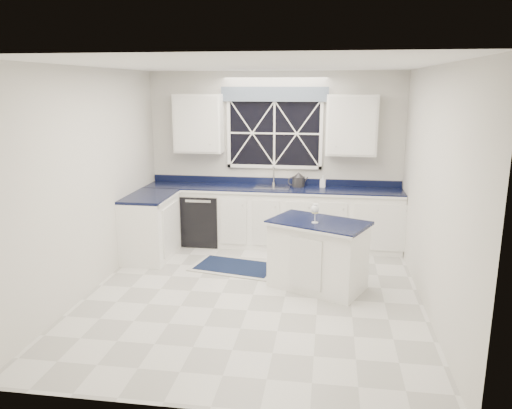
% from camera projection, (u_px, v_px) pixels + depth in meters
% --- Properties ---
extents(ground, '(4.50, 4.50, 0.00)m').
position_uv_depth(ground, '(253.00, 295.00, 6.07)').
color(ground, silver).
rests_on(ground, ground).
extents(back_wall, '(4.00, 0.10, 2.70)m').
position_uv_depth(back_wall, '(274.00, 158.00, 7.92)').
color(back_wall, silver).
rests_on(back_wall, ground).
extents(base_cabinets, '(3.99, 1.60, 0.90)m').
position_uv_depth(base_cabinets, '(249.00, 220.00, 7.73)').
color(base_cabinets, white).
rests_on(base_cabinets, ground).
extents(countertop, '(3.98, 0.64, 0.04)m').
position_uv_depth(countertop, '(272.00, 189.00, 7.73)').
color(countertop, black).
rests_on(countertop, base_cabinets).
extents(dishwasher, '(0.60, 0.58, 0.82)m').
position_uv_depth(dishwasher, '(204.00, 218.00, 8.01)').
color(dishwasher, black).
rests_on(dishwasher, ground).
extents(window, '(1.65, 0.09, 1.26)m').
position_uv_depth(window, '(274.00, 128.00, 7.76)').
color(window, black).
rests_on(window, ground).
extents(upper_cabinets, '(3.10, 0.34, 0.90)m').
position_uv_depth(upper_cabinets, '(274.00, 124.00, 7.63)').
color(upper_cabinets, white).
rests_on(upper_cabinets, ground).
extents(faucet, '(0.05, 0.20, 0.30)m').
position_uv_depth(faucet, '(274.00, 175.00, 7.88)').
color(faucet, '#B5B5B7').
rests_on(faucet, countertop).
extents(island, '(1.34, 1.11, 0.86)m').
position_uv_depth(island, '(318.00, 254.00, 6.20)').
color(island, white).
rests_on(island, ground).
extents(rug, '(1.29, 0.93, 0.02)m').
position_uv_depth(rug, '(235.00, 267.00, 6.98)').
color(rug, '#AAAAA6').
rests_on(rug, ground).
extents(kettle, '(0.32, 0.24, 0.23)m').
position_uv_depth(kettle, '(298.00, 180.00, 7.75)').
color(kettle, '#2A2A2D').
rests_on(kettle, countertop).
extents(wine_glass, '(0.10, 0.10, 0.24)m').
position_uv_depth(wine_glass, '(315.00, 210.00, 5.99)').
color(wine_glass, white).
rests_on(wine_glass, island).
extents(soap_bottle, '(0.09, 0.09, 0.18)m').
position_uv_depth(soap_bottle, '(323.00, 181.00, 7.72)').
color(soap_bottle, silver).
rests_on(soap_bottle, countertop).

